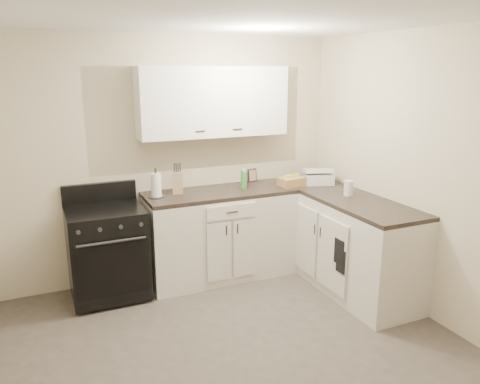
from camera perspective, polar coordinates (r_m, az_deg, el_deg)
name	(u,v)px	position (r m, az deg, el deg)	size (l,w,h in m)	color
floor	(242,360)	(3.80, 0.19, -19.77)	(3.60, 3.60, 0.00)	#473F38
ceiling	(242,12)	(3.16, 0.23, 21.07)	(3.60, 3.60, 0.00)	white
wall_back	(171,160)	(4.92, -8.44, 3.93)	(3.60, 3.60, 0.00)	beige
wall_right	(435,179)	(4.30, 22.65, 1.45)	(3.60, 3.60, 0.00)	beige
wall_front	(448,328)	(1.89, 24.03, -14.88)	(3.60, 3.60, 0.00)	beige
base_cabinets_back	(220,236)	(4.98, -2.42, -5.33)	(1.55, 0.60, 0.90)	silver
base_cabinets_right	(341,241)	(4.94, 12.18, -5.84)	(0.60, 1.90, 0.90)	silver
countertop_back	(220,193)	(4.84, -2.48, -0.09)	(1.55, 0.60, 0.04)	black
countertop_right	(343,197)	(4.80, 12.48, -0.56)	(0.60, 1.90, 0.04)	black
upper_cabinets	(213,102)	(4.84, -3.27, 10.93)	(1.55, 0.30, 0.70)	white
stove	(108,252)	(4.68, -15.83, -7.09)	(0.71, 0.61, 0.86)	black
knife_block	(178,183)	(4.75, -7.59, 1.14)	(0.10, 0.09, 0.22)	tan
paper_towel	(156,185)	(4.64, -10.18, 0.81)	(0.10, 0.10, 0.24)	white
soap_bottle	(244,180)	(4.90, 0.45, 1.48)	(0.06, 0.06, 0.19)	green
picture_frame	(252,175)	(5.25, 1.51, 2.07)	(0.11, 0.02, 0.14)	black
wicker_basket	(292,182)	(5.07, 6.33, 1.27)	(0.28, 0.18, 0.09)	#A57B4E
countertop_grill	(318,178)	(5.23, 9.45, 1.67)	(0.30, 0.28, 0.11)	white
glass_jar	(349,188)	(4.76, 13.10, 0.46)	(0.09, 0.09, 0.15)	silver
oven_mitt_near	(341,261)	(4.42, 12.21, -8.27)	(0.02, 0.13, 0.22)	black
oven_mitt_far	(339,252)	(4.42, 12.01, -7.15)	(0.02, 0.14, 0.24)	black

